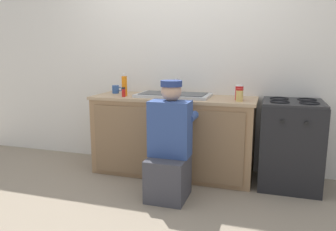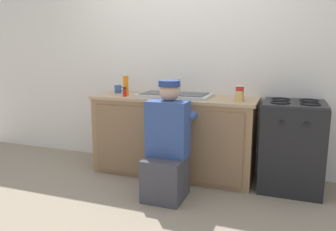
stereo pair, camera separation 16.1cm
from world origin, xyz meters
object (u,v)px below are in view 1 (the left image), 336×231
(plumber_person, at_px, (169,150))
(soda_cup_red, at_px, (239,92))
(sink_double_basin, at_px, (173,95))
(coffee_mug, at_px, (116,89))
(stove_range, at_px, (290,144))
(condiment_jar, at_px, (239,95))
(soap_bottle_orange, at_px, (124,86))
(spice_bottle_red, at_px, (124,92))

(plumber_person, bearing_deg, soda_cup_red, 46.23)
(sink_double_basin, xyz_separation_m, coffee_mug, (-0.74, 0.08, 0.03))
(sink_double_basin, height_order, stove_range, sink_double_basin)
(coffee_mug, height_order, condiment_jar, condiment_jar)
(soap_bottle_orange, bearing_deg, sink_double_basin, 10.95)
(stove_range, distance_m, plumber_person, 1.26)
(sink_double_basin, bearing_deg, spice_bottle_red, -160.71)
(stove_range, distance_m, coffee_mug, 2.04)
(sink_double_basin, height_order, soda_cup_red, sink_double_basin)
(sink_double_basin, distance_m, stove_range, 1.32)
(sink_double_basin, relative_size, soda_cup_red, 5.26)
(coffee_mug, xyz_separation_m, soda_cup_red, (1.45, -0.11, 0.03))
(sink_double_basin, xyz_separation_m, soda_cup_red, (0.71, -0.04, 0.06))
(condiment_jar, bearing_deg, sink_double_basin, 168.93)
(plumber_person, relative_size, coffee_mug, 8.76)
(stove_range, relative_size, spice_bottle_red, 8.54)
(stove_range, relative_size, plumber_person, 0.81)
(soap_bottle_orange, bearing_deg, coffee_mug, 137.40)
(sink_double_basin, xyz_separation_m, plumber_person, (0.15, -0.63, -0.44))
(soda_cup_red, bearing_deg, spice_bottle_red, -173.26)
(sink_double_basin, height_order, plumber_person, plumber_person)
(spice_bottle_red, bearing_deg, soda_cup_red, 6.74)
(spice_bottle_red, bearing_deg, stove_range, 5.80)
(plumber_person, xyz_separation_m, coffee_mug, (-0.89, 0.71, 0.46))
(stove_range, bearing_deg, spice_bottle_red, -174.20)
(plumber_person, bearing_deg, condiment_jar, 39.93)
(stove_range, height_order, plumber_person, plumber_person)
(stove_range, relative_size, soap_bottle_orange, 3.59)
(plumber_person, xyz_separation_m, condiment_jar, (0.58, 0.49, 0.48))
(stove_range, relative_size, coffee_mug, 7.11)
(plumber_person, xyz_separation_m, spice_bottle_red, (-0.66, 0.45, 0.47))
(plumber_person, distance_m, condiment_jar, 0.90)
(sink_double_basin, xyz_separation_m, spice_bottle_red, (-0.52, -0.18, 0.03))
(sink_double_basin, xyz_separation_m, stove_range, (1.24, -0.00, -0.45))
(stove_range, bearing_deg, soap_bottle_orange, -176.71)
(soap_bottle_orange, bearing_deg, soda_cup_red, 3.15)
(soda_cup_red, distance_m, soap_bottle_orange, 1.26)
(plumber_person, height_order, soap_bottle_orange, soap_bottle_orange)
(coffee_mug, distance_m, soap_bottle_orange, 0.28)
(sink_double_basin, relative_size, stove_range, 0.89)
(stove_range, bearing_deg, soda_cup_red, -176.39)
(coffee_mug, height_order, soda_cup_red, soda_cup_red)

